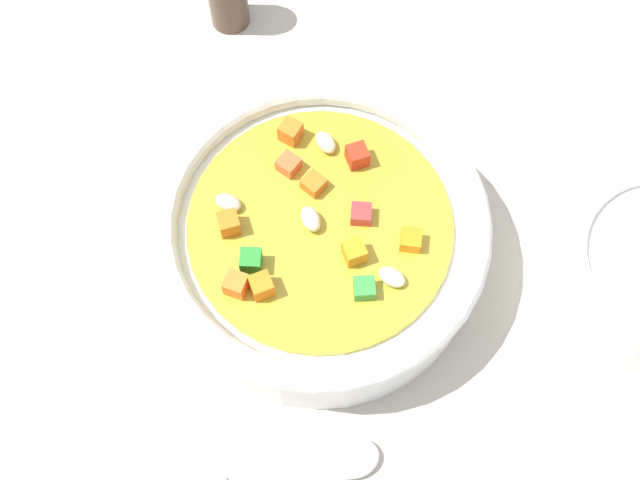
# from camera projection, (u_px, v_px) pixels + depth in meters

# --- Properties ---
(ground_plane) EXTENTS (1.40, 1.40, 0.02)m
(ground_plane) POSITION_uv_depth(u_px,v_px,m) (320.00, 263.00, 0.55)
(ground_plane) COLOR #BAB2A0
(soup_bowl_main) EXTENTS (0.21, 0.21, 0.06)m
(soup_bowl_main) POSITION_uv_depth(u_px,v_px,m) (320.00, 237.00, 0.51)
(soup_bowl_main) COLOR white
(soup_bowl_main) RESTS_ON ground_plane
(spoon) EXTENTS (0.11, 0.22, 0.01)m
(spoon) POSITION_uv_depth(u_px,v_px,m) (252.00, 477.00, 0.48)
(spoon) COLOR silver
(spoon) RESTS_ON ground_plane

